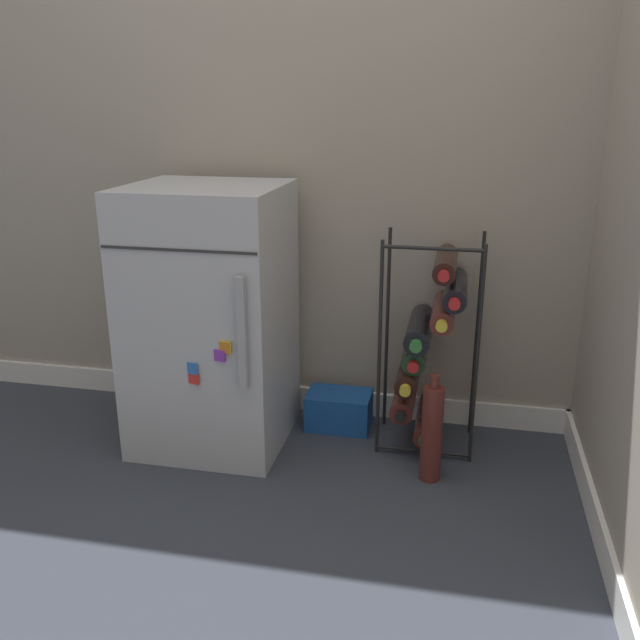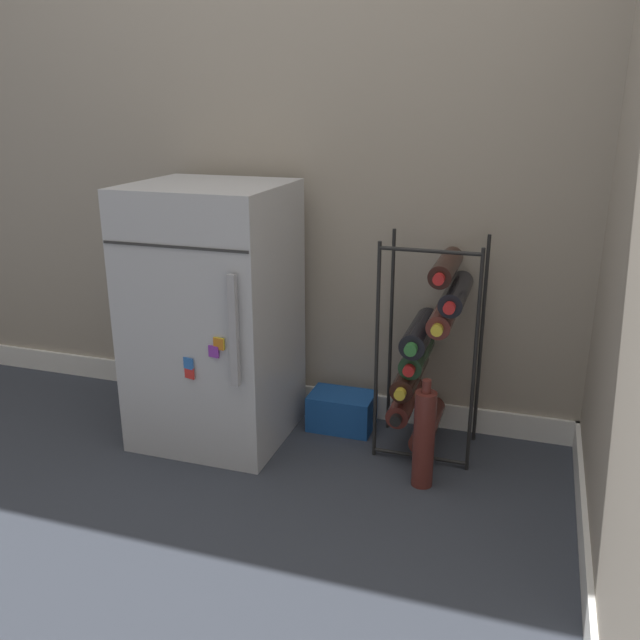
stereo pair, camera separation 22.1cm
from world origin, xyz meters
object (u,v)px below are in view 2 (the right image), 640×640
at_px(mini_fridge, 214,315).
at_px(wine_rack, 427,348).
at_px(soda_box, 342,411).
at_px(loose_bottle_floor, 424,438).

distance_m(mini_fridge, wine_rack, 0.72).
distance_m(soda_box, loose_bottle_floor, 0.45).
relative_size(mini_fridge, soda_box, 3.86).
bearing_deg(wine_rack, mini_fridge, -171.23).
distance_m(mini_fridge, loose_bottle_floor, 0.80).
distance_m(mini_fridge, soda_box, 0.57).
bearing_deg(loose_bottle_floor, mini_fridge, 170.64).
relative_size(mini_fridge, loose_bottle_floor, 2.51).
bearing_deg(mini_fridge, wine_rack, 8.77).
relative_size(mini_fridge, wine_rack, 1.21).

